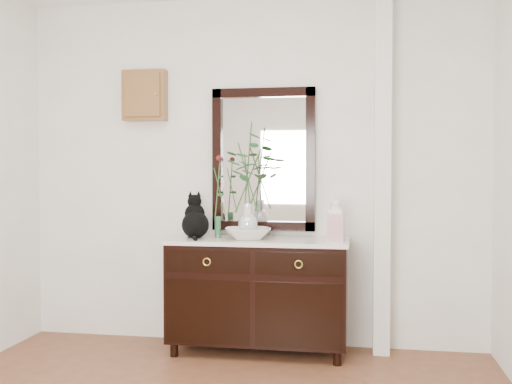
% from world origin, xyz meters
% --- Properties ---
extents(wall_back, '(3.60, 0.04, 2.70)m').
position_xyz_m(wall_back, '(0.00, 1.98, 1.35)').
color(wall_back, white).
rests_on(wall_back, ground).
extents(pilaster, '(0.12, 0.20, 2.70)m').
position_xyz_m(pilaster, '(1.00, 1.90, 1.35)').
color(pilaster, white).
rests_on(pilaster, ground).
extents(sideboard, '(1.33, 0.52, 0.82)m').
position_xyz_m(sideboard, '(0.10, 1.73, 0.47)').
color(sideboard, black).
rests_on(sideboard, ground).
extents(wall_mirror, '(0.80, 0.06, 1.10)m').
position_xyz_m(wall_mirror, '(0.10, 1.97, 1.44)').
color(wall_mirror, black).
rests_on(wall_mirror, wall_back).
extents(key_cabinet, '(0.35, 0.10, 0.40)m').
position_xyz_m(key_cabinet, '(-0.85, 1.94, 1.95)').
color(key_cabinet, brown).
rests_on(key_cabinet, wall_back).
extents(cat, '(0.32, 0.35, 0.33)m').
position_xyz_m(cat, '(-0.38, 1.72, 1.02)').
color(cat, black).
rests_on(cat, sideboard).
extents(lotus_bowl, '(0.42, 0.42, 0.08)m').
position_xyz_m(lotus_bowl, '(0.03, 1.70, 0.89)').
color(lotus_bowl, silver).
rests_on(lotus_bowl, sideboard).
extents(vase_branches, '(0.43, 0.43, 0.85)m').
position_xyz_m(vase_branches, '(0.03, 1.70, 1.30)').
color(vase_branches, silver).
rests_on(vase_branches, lotus_bowl).
extents(bud_vase_rose, '(0.10, 0.10, 0.63)m').
position_xyz_m(bud_vase_rose, '(-0.21, 1.75, 1.16)').
color(bud_vase_rose, '#30663F').
rests_on(bud_vase_rose, sideboard).
extents(ginger_jar, '(0.13, 0.13, 0.32)m').
position_xyz_m(ginger_jar, '(0.67, 1.68, 1.01)').
color(ginger_jar, white).
rests_on(ginger_jar, sideboard).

